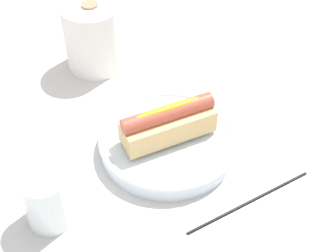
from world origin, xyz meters
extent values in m
plane|color=beige|center=(0.00, 0.00, 0.00)|extent=(2.40, 2.40, 0.00)
cylinder|color=silver|center=(-0.01, -0.01, 0.01)|extent=(0.22, 0.22, 0.03)
torus|color=silver|center=(-0.01, -0.01, 0.03)|extent=(0.23, 0.23, 0.01)
cube|color=#DBB270|center=(-0.01, -0.01, 0.05)|extent=(0.16, 0.09, 0.04)
cylinder|color=#B24C38|center=(-0.01, -0.01, 0.08)|extent=(0.15, 0.07, 0.03)
ellipsoid|color=gold|center=(-0.01, -0.01, 0.09)|extent=(0.11, 0.04, 0.01)
cylinder|color=white|center=(-0.23, 0.00, 0.04)|extent=(0.07, 0.07, 0.09)
cylinder|color=silver|center=(-0.23, 0.00, 0.02)|extent=(0.06, 0.06, 0.04)
cylinder|color=white|center=(0.03, 0.26, 0.07)|extent=(0.11, 0.11, 0.13)
cylinder|color=#997A5B|center=(0.03, 0.26, 0.13)|extent=(0.03, 0.03, 0.00)
cylinder|color=black|center=(0.01, -0.17, 0.00)|extent=(0.22, 0.04, 0.01)
camera|label=1|loc=(-0.38, -0.43, 0.61)|focal=53.88mm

